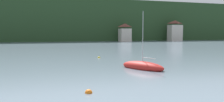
{
  "coord_description": "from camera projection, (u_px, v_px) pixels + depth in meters",
  "views": [
    {
      "loc": [
        -6.28,
        19.71,
        3.91
      ],
      "look_at": [
        0.0,
        41.86,
        1.93
      ],
      "focal_mm": 34.11,
      "sensor_mm": 36.0,
      "label": 1
    }
  ],
  "objects": [
    {
      "name": "shore_building_west",
      "position": [
        125.0,
        33.0,
        95.58
      ],
      "size": [
        5.05,
        4.91,
        8.12
      ],
      "color": "beige",
      "rests_on": "ground_plane"
    },
    {
      "name": "shore_building_westcentral",
      "position": [
        175.0,
        31.0,
        102.37
      ],
      "size": [
        6.15,
        4.77,
        9.89
      ],
      "color": "beige",
      "rests_on": "ground_plane"
    },
    {
      "name": "mooring_buoy_far",
      "position": [
        99.0,
        58.0,
        33.31
      ],
      "size": [
        0.43,
        0.43,
        0.43
      ],
      "primitive_type": "sphere",
      "color": "yellow",
      "rests_on": "ground_plane"
    },
    {
      "name": "sailboat_mid_6",
      "position": [
        142.0,
        66.0,
        23.01
      ],
      "size": [
        4.15,
        5.3,
        6.51
      ],
      "rotation": [
        0.0,
        0.0,
        2.12
      ],
      "color": "red",
      "rests_on": "ground_plane"
    },
    {
      "name": "mooring_buoy_mid",
      "position": [
        89.0,
        93.0,
        13.82
      ],
      "size": [
        0.49,
        0.49,
        0.49
      ],
      "primitive_type": "sphere",
      "color": "orange",
      "rests_on": "ground_plane"
    },
    {
      "name": "wooded_hillside",
      "position": [
        32.0,
        25.0,
        129.64
      ],
      "size": [
        352.0,
        74.95,
        39.1
      ],
      "color": "#264223",
      "rests_on": "ground_plane"
    }
  ]
}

